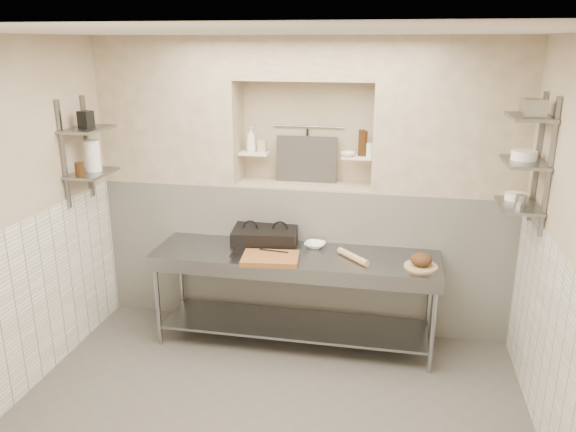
% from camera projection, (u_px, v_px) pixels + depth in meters
% --- Properties ---
extents(floor, '(4.00, 3.90, 0.10)m').
position_uv_depth(floor, '(264.00, 426.00, 4.26)').
color(floor, '#504C47').
rests_on(floor, ground).
extents(ceiling, '(4.00, 3.90, 0.10)m').
position_uv_depth(ceiling, '(258.00, 23.00, 3.39)').
color(ceiling, silver).
rests_on(ceiling, ground).
extents(wall_back, '(4.00, 0.10, 2.80)m').
position_uv_depth(wall_back, '(308.00, 180.00, 5.70)').
color(wall_back, '#C3B392').
rests_on(wall_back, ground).
extents(backwall_lower, '(4.00, 0.40, 1.40)m').
position_uv_depth(backwall_lower, '(304.00, 253.00, 5.67)').
color(backwall_lower, white).
rests_on(backwall_lower, floor).
extents(alcove_sill, '(1.30, 0.40, 0.02)m').
position_uv_depth(alcove_sill, '(304.00, 185.00, 5.46)').
color(alcove_sill, '#C3B392').
rests_on(alcove_sill, backwall_lower).
extents(backwall_pillar_left, '(1.35, 0.40, 1.40)m').
position_uv_depth(backwall_pillar_left, '(172.00, 110.00, 5.50)').
color(backwall_pillar_left, '#C3B392').
rests_on(backwall_pillar_left, backwall_lower).
extents(backwall_pillar_right, '(1.35, 0.40, 1.40)m').
position_uv_depth(backwall_pillar_right, '(451.00, 117.00, 5.01)').
color(backwall_pillar_right, '#C3B392').
rests_on(backwall_pillar_right, backwall_lower).
extents(backwall_header, '(1.30, 0.40, 0.40)m').
position_uv_depth(backwall_header, '(306.00, 58.00, 5.11)').
color(backwall_header, '#C3B392').
rests_on(backwall_header, backwall_lower).
extents(wainscot_left, '(0.02, 3.90, 1.40)m').
position_uv_depth(wainscot_left, '(17.00, 314.00, 4.40)').
color(wainscot_left, white).
rests_on(wainscot_left, floor).
extents(wainscot_right, '(0.02, 3.90, 1.40)m').
position_uv_depth(wainscot_right, '(559.00, 369.00, 3.67)').
color(wainscot_right, white).
rests_on(wainscot_right, floor).
extents(alcove_shelf_left, '(0.28, 0.16, 0.02)m').
position_uv_depth(alcove_shelf_left, '(254.00, 153.00, 5.47)').
color(alcove_shelf_left, white).
rests_on(alcove_shelf_left, backwall_lower).
extents(alcove_shelf_right, '(0.28, 0.16, 0.02)m').
position_uv_depth(alcove_shelf_right, '(357.00, 157.00, 5.28)').
color(alcove_shelf_right, white).
rests_on(alcove_shelf_right, backwall_lower).
extents(utensil_rail, '(0.70, 0.02, 0.02)m').
position_uv_depth(utensil_rail, '(308.00, 127.00, 5.46)').
color(utensil_rail, gray).
rests_on(utensil_rail, wall_back).
extents(hanging_steel, '(0.02, 0.02, 0.30)m').
position_uv_depth(hanging_steel, '(307.00, 144.00, 5.49)').
color(hanging_steel, black).
rests_on(hanging_steel, utensil_rail).
extents(splash_panel, '(0.60, 0.08, 0.45)m').
position_uv_depth(splash_panel, '(306.00, 159.00, 5.49)').
color(splash_panel, '#383330').
rests_on(splash_panel, alcove_sill).
extents(shelf_rail_left_a, '(0.03, 0.03, 0.95)m').
position_uv_depth(shelf_rail_left_a, '(88.00, 147.00, 5.24)').
color(shelf_rail_left_a, slate).
rests_on(shelf_rail_left_a, wall_left).
extents(shelf_rail_left_b, '(0.03, 0.03, 0.95)m').
position_uv_depth(shelf_rail_left_b, '(63.00, 155.00, 4.87)').
color(shelf_rail_left_b, slate).
rests_on(shelf_rail_left_b, wall_left).
extents(wall_shelf_left_lower, '(0.30, 0.50, 0.02)m').
position_uv_depth(wall_shelf_left_lower, '(92.00, 173.00, 5.09)').
color(wall_shelf_left_lower, slate).
rests_on(wall_shelf_left_lower, wall_left).
extents(wall_shelf_left_upper, '(0.30, 0.50, 0.03)m').
position_uv_depth(wall_shelf_left_upper, '(87.00, 129.00, 4.97)').
color(wall_shelf_left_upper, slate).
rests_on(wall_shelf_left_upper, wall_left).
extents(shelf_rail_right_a, '(0.03, 0.03, 1.05)m').
position_uv_depth(shelf_rail_right_a, '(537.00, 158.00, 4.50)').
color(shelf_rail_right_a, slate).
rests_on(shelf_rail_right_a, wall_right).
extents(shelf_rail_right_b, '(0.03, 0.03, 1.05)m').
position_uv_depth(shelf_rail_right_b, '(549.00, 169.00, 4.12)').
color(shelf_rail_right_b, slate).
rests_on(shelf_rail_right_b, wall_right).
extents(wall_shelf_right_lower, '(0.30, 0.50, 0.02)m').
position_uv_depth(wall_shelf_right_lower, '(519.00, 206.00, 4.44)').
color(wall_shelf_right_lower, slate).
rests_on(wall_shelf_right_lower, wall_right).
extents(wall_shelf_right_mid, '(0.30, 0.50, 0.02)m').
position_uv_depth(wall_shelf_right_mid, '(524.00, 162.00, 4.33)').
color(wall_shelf_right_mid, slate).
rests_on(wall_shelf_right_mid, wall_right).
extents(wall_shelf_right_upper, '(0.30, 0.50, 0.03)m').
position_uv_depth(wall_shelf_right_upper, '(530.00, 117.00, 4.23)').
color(wall_shelf_right_upper, slate).
rests_on(wall_shelf_right_upper, wall_right).
extents(prep_table, '(2.60, 0.70, 0.90)m').
position_uv_depth(prep_table, '(295.00, 280.00, 5.16)').
color(prep_table, gray).
rests_on(prep_table, floor).
extents(panini_press, '(0.64, 0.50, 0.16)m').
position_uv_depth(panini_press, '(265.00, 236.00, 5.30)').
color(panini_press, black).
rests_on(panini_press, prep_table).
extents(cutting_board, '(0.53, 0.40, 0.04)m').
position_uv_depth(cutting_board, '(270.00, 258.00, 4.92)').
color(cutting_board, brown).
rests_on(cutting_board, prep_table).
extents(knife_blade, '(0.27, 0.06, 0.01)m').
position_uv_depth(knife_blade, '(274.00, 251.00, 5.02)').
color(knife_blade, gray).
rests_on(knife_blade, cutting_board).
extents(tongs, '(0.04, 0.24, 0.02)m').
position_uv_depth(tongs, '(231.00, 253.00, 4.96)').
color(tongs, gray).
rests_on(tongs, cutting_board).
extents(mixing_bowl, '(0.22, 0.22, 0.05)m').
position_uv_depth(mixing_bowl, '(315.00, 245.00, 5.24)').
color(mixing_bowl, white).
rests_on(mixing_bowl, prep_table).
extents(rolling_pin, '(0.31, 0.32, 0.06)m').
position_uv_depth(rolling_pin, '(353.00, 257.00, 4.94)').
color(rolling_pin, tan).
rests_on(rolling_pin, prep_table).
extents(bread_board, '(0.28, 0.28, 0.02)m').
position_uv_depth(bread_board, '(421.00, 266.00, 4.79)').
color(bread_board, tan).
rests_on(bread_board, prep_table).
extents(bread_loaf, '(0.19, 0.19, 0.11)m').
position_uv_depth(bread_loaf, '(421.00, 259.00, 4.77)').
color(bread_loaf, '#4C2D19').
rests_on(bread_loaf, bread_board).
extents(bottle_soap, '(0.12, 0.12, 0.24)m').
position_uv_depth(bottle_soap, '(251.00, 140.00, 5.43)').
color(bottle_soap, white).
rests_on(bottle_soap, alcove_shelf_left).
extents(jar_alcove, '(0.08, 0.08, 0.12)m').
position_uv_depth(jar_alcove, '(262.00, 146.00, 5.45)').
color(jar_alcove, '#C3B392').
rests_on(jar_alcove, alcove_shelf_left).
extents(bowl_alcove, '(0.17, 0.17, 0.04)m').
position_uv_depth(bowl_alcove, '(348.00, 154.00, 5.25)').
color(bowl_alcove, white).
rests_on(bowl_alcove, alcove_shelf_right).
extents(condiment_a, '(0.06, 0.06, 0.24)m').
position_uv_depth(condiment_a, '(364.00, 143.00, 5.24)').
color(condiment_a, black).
rests_on(condiment_a, alcove_shelf_right).
extents(condiment_b, '(0.06, 0.06, 0.25)m').
position_uv_depth(condiment_b, '(362.00, 143.00, 5.25)').
color(condiment_b, black).
rests_on(condiment_b, alcove_shelf_right).
extents(condiment_c, '(0.07, 0.07, 0.12)m').
position_uv_depth(condiment_c, '(370.00, 150.00, 5.25)').
color(condiment_c, white).
rests_on(condiment_c, alcove_shelf_right).
extents(jug_left, '(0.14, 0.14, 0.28)m').
position_uv_depth(jug_left, '(93.00, 156.00, 5.08)').
color(jug_left, white).
rests_on(jug_left, wall_shelf_left_lower).
extents(jar_left, '(0.08, 0.08, 0.12)m').
position_uv_depth(jar_left, '(80.00, 170.00, 4.89)').
color(jar_left, black).
rests_on(jar_left, wall_shelf_left_lower).
extents(box_left_upper, '(0.12, 0.12, 0.15)m').
position_uv_depth(box_left_upper, '(86.00, 119.00, 4.94)').
color(box_left_upper, black).
rests_on(box_left_upper, wall_shelf_left_upper).
extents(bowl_right, '(0.18, 0.18, 0.05)m').
position_uv_depth(bowl_right, '(516.00, 196.00, 4.56)').
color(bowl_right, white).
rests_on(bowl_right, wall_shelf_right_lower).
extents(canister_right, '(0.09, 0.09, 0.09)m').
position_uv_depth(canister_right, '(521.00, 201.00, 4.36)').
color(canister_right, gray).
rests_on(canister_right, wall_shelf_right_lower).
extents(bowl_right_mid, '(0.20, 0.20, 0.07)m').
position_uv_depth(bowl_right_mid, '(524.00, 155.00, 4.36)').
color(bowl_right_mid, white).
rests_on(bowl_right_mid, wall_shelf_right_mid).
extents(basket_right, '(0.16, 0.20, 0.13)m').
position_uv_depth(basket_right, '(534.00, 108.00, 4.14)').
color(basket_right, gray).
rests_on(basket_right, wall_shelf_right_upper).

